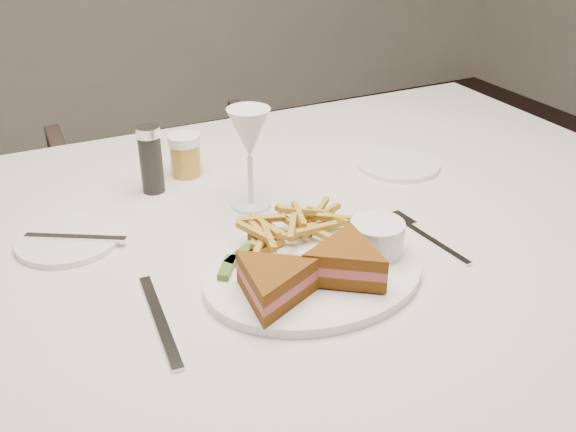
# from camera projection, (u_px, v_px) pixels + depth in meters

# --- Properties ---
(table) EXTENTS (1.57, 1.06, 0.75)m
(table) POSITION_uv_depth(u_px,v_px,m) (276.00, 401.00, 1.22)
(table) COLOR silver
(table) RESTS_ON ground
(chair_far) EXTENTS (0.66, 0.62, 0.65)m
(chair_far) POSITION_uv_depth(u_px,v_px,m) (179.00, 220.00, 1.94)
(chair_far) COLOR #443029
(chair_far) RESTS_ON ground
(table_setting) EXTENTS (0.79, 0.62, 0.18)m
(table_setting) POSITION_uv_depth(u_px,v_px,m) (284.00, 227.00, 0.97)
(table_setting) COLOR white
(table_setting) RESTS_ON table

